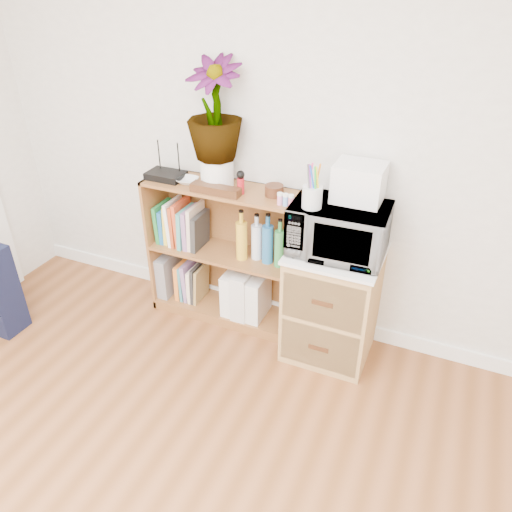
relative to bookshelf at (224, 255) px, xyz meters
The scene contains 21 objects.
skirting_board 0.57m from the bookshelf, 21.80° to the left, with size 4.00×0.02×0.10m, color white.
bookshelf is the anchor object (origin of this frame).
wicker_unit 0.76m from the bookshelf, ahead, with size 0.50×0.45×0.70m, color #9E7542.
microwave 0.85m from the bookshelf, ahead, with size 0.52×0.35×0.29m, color silver.
pen_cup 0.87m from the bookshelf, 15.23° to the right, with size 0.11×0.11×0.12m, color silver.
small_appliance 1.03m from the bookshelf, ahead, with size 0.26×0.22×0.21m, color white.
router 0.62m from the bookshelf, behind, with size 0.23×0.16×0.04m, color black.
white_bowl 0.54m from the bookshelf, behind, with size 0.13×0.13×0.03m, color silver.
plant_pot 0.56m from the bookshelf, 151.93° to the left, with size 0.20×0.20×0.17m, color white.
potted_plant 0.93m from the bookshelf, 151.93° to the left, with size 0.32×0.32×0.57m, color #367930.
trinket_box 0.51m from the bookshelf, 83.23° to the right, with size 0.30×0.08×0.05m, color #3C2010.
kokeshi_doll 0.54m from the bookshelf, 15.36° to the right, with size 0.04×0.04×0.09m, color #A4141C.
wooden_bowl 0.61m from the bookshelf, ahead, with size 0.11×0.11×0.06m, color #3B2010.
paint_jars 0.67m from the bookshelf, 11.54° to the right, with size 0.10×0.04×0.05m, color pink.
file_box 0.51m from the bookshelf, behind, with size 0.09×0.24×0.30m, color slate.
magazine_holder_left 0.26m from the bookshelf, ahead, with size 0.09×0.24×0.30m, color white.
magazine_holder_mid 0.28m from the bookshelf, ahead, with size 0.10×0.26×0.33m, color silver.
magazine_holder_right 0.35m from the bookshelf, ahead, with size 0.10×0.24×0.30m, color silver.
cookbooks 0.34m from the bookshelf, behind, with size 0.32×0.20×0.30m.
liquor_bottles 0.34m from the bookshelf, ahead, with size 0.39×0.07×0.32m.
lower_books 0.38m from the bookshelf, behind, with size 0.19×0.19×0.28m.
Camera 1 is at (0.95, -0.35, 2.14)m, focal length 35.00 mm.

